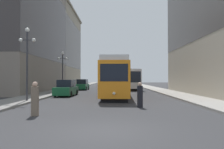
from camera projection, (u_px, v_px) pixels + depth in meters
name	position (u px, v px, depth m)	size (l,w,h in m)	color
ground_plane	(106.00, 131.00, 8.62)	(200.00, 200.00, 0.00)	#303033
sidewalk_left	(75.00, 87.00, 48.66)	(3.10, 120.00, 0.15)	gray
sidewalk_right	(149.00, 87.00, 48.58)	(3.10, 120.00, 0.15)	gray
streetcar	(116.00, 77.00, 24.45)	(3.01, 13.10, 3.89)	black
transit_bus	(131.00, 78.00, 40.81)	(2.74, 11.88, 3.45)	black
parked_car_left_near	(66.00, 88.00, 25.69)	(2.04, 4.87, 1.82)	black
parked_car_left_mid	(82.00, 85.00, 38.80)	(2.01, 4.32, 1.82)	black
pedestrian_crossing_near	(35.00, 100.00, 12.08)	(0.41, 0.41, 1.81)	#6B5B4C
pedestrian_crossing_far	(140.00, 96.00, 15.50)	(0.39, 0.39, 1.73)	black
lamp_post_left_near	(27.00, 53.00, 19.00)	(1.41, 0.36, 6.06)	#333338
lamp_post_left_far	(63.00, 65.00, 32.29)	(1.41, 0.36, 5.61)	#333338
building_left_corner	(3.00, 26.00, 34.97)	(14.97, 23.03, 19.57)	slate
building_left_midblock	(54.00, 48.00, 56.87)	(11.07, 21.83, 18.67)	gray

